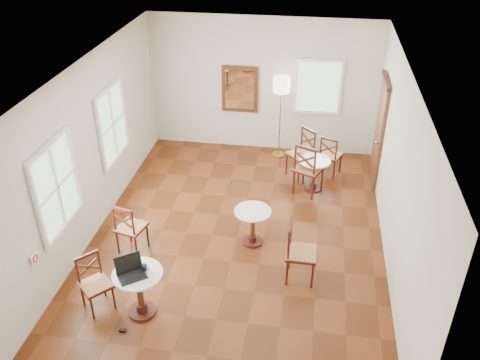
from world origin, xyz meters
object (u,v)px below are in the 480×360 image
(cafe_table_near, at_px, (139,288))
(floor_lamp, at_px, (281,90))
(cafe_table_mid, at_px, (253,223))
(chair_mid_b, at_px, (300,252))
(chair_mid_a, at_px, (308,169))
(chair_back_b, at_px, (301,153))
(chair_back_a, at_px, (330,155))
(water_glass, at_px, (129,264))
(laptop, at_px, (130,270))
(mouse, at_px, (143,273))
(power_adapter, at_px, (123,330))
(chair_near_a, at_px, (130,227))
(cafe_table_back, at_px, (314,171))
(chair_near_b, at_px, (95,284))
(navy_mug, at_px, (145,267))

(cafe_table_near, bearing_deg, floor_lamp, 73.42)
(cafe_table_mid, height_order, chair_mid_b, chair_mid_b)
(chair_mid_a, distance_m, chair_back_b, 0.70)
(chair_back_a, relative_size, water_glass, 8.32)
(water_glass, bearing_deg, chair_mid_b, 23.09)
(laptop, distance_m, water_glass, 0.14)
(cafe_table_mid, xyz_separation_m, mouse, (-1.27, -1.88, 0.35))
(chair_back_b, bearing_deg, mouse, -68.82)
(chair_mid_a, height_order, power_adapter, chair_mid_a)
(chair_back_b, height_order, water_glass, chair_back_b)
(cafe_table_near, height_order, power_adapter, cafe_table_near)
(floor_lamp, distance_m, mouse, 5.37)
(chair_near_a, bearing_deg, cafe_table_mid, -151.34)
(cafe_table_near, relative_size, floor_lamp, 0.41)
(cafe_table_back, distance_m, chair_mid_b, 2.69)
(chair_near_b, height_order, chair_mid_b, chair_mid_b)
(chair_mid_b, height_order, chair_back_b, chair_back_b)
(mouse, bearing_deg, cafe_table_back, 35.90)
(cafe_table_back, xyz_separation_m, chair_back_a, (0.31, 0.65, 0.04))
(cafe_table_near, height_order, laptop, laptop)
(navy_mug, xyz_separation_m, power_adapter, (-0.24, -0.47, -0.77))
(chair_mid_a, xyz_separation_m, mouse, (-2.13, -3.63, 0.21))
(chair_near_a, height_order, chair_mid_a, chair_mid_a)
(chair_near_a, relative_size, water_glass, 8.81)
(chair_mid_b, bearing_deg, chair_mid_a, 0.54)
(chair_near_a, height_order, floor_lamp, floor_lamp)
(cafe_table_back, height_order, chair_near_b, chair_near_b)
(laptop, bearing_deg, power_adapter, -139.23)
(cafe_table_near, bearing_deg, mouse, -8.96)
(floor_lamp, xyz_separation_m, laptop, (-1.60, -5.13, -0.74))
(chair_back_a, relative_size, floor_lamp, 0.49)
(cafe_table_back, distance_m, chair_mid_a, 0.24)
(cafe_table_back, bearing_deg, chair_back_b, 118.93)
(mouse, bearing_deg, power_adapter, -145.98)
(chair_near_b, bearing_deg, laptop, -51.93)
(chair_back_b, xyz_separation_m, water_glass, (-2.19, -4.20, 0.29))
(chair_mid_b, xyz_separation_m, mouse, (-2.10, -1.10, 0.25))
(cafe_table_back, height_order, chair_back_a, chair_back_a)
(chair_mid_b, xyz_separation_m, power_adapter, (-2.34, -1.48, -0.49))
(chair_near_a, relative_size, chair_near_b, 1.08)
(mouse, xyz_separation_m, water_glass, (-0.23, 0.11, 0.04))
(chair_mid_b, distance_m, chair_back_b, 3.21)
(chair_mid_a, height_order, navy_mug, chair_mid_a)
(mouse, distance_m, water_glass, 0.25)
(chair_near_a, xyz_separation_m, laptop, (0.53, -1.37, 0.34))
(cafe_table_mid, distance_m, chair_back_b, 2.53)
(laptop, height_order, water_glass, laptop)
(chair_back_b, bearing_deg, chair_mid_b, -41.81)
(cafe_table_near, relative_size, chair_back_b, 0.73)
(chair_near_a, height_order, chair_near_b, chair_near_a)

